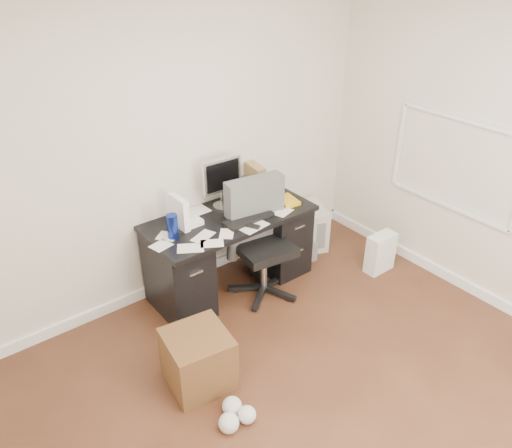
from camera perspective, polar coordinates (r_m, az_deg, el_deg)
The scene contains 18 objects.
ground at distance 3.74m, azimuth 8.92°, elevation -20.68°, with size 4.00×4.00×0.00m, color #422215.
room_shell at distance 2.73m, azimuth 11.66°, elevation 2.83°, with size 4.02×4.02×2.71m.
desk at distance 4.56m, azimuth -2.91°, elevation -2.90°, with size 1.50×0.70×0.75m.
loose_papers at distance 4.25m, azimuth -4.84°, elevation -0.11°, with size 1.10×0.60×0.00m, color silver, non-canonical shape.
lcd_monitor at distance 4.43m, azimuth -3.91°, elevation 4.70°, with size 0.38×0.21×0.47m, color silver, non-canonical shape.
keyboard at distance 4.30m, azimuth -0.84°, elevation 0.62°, with size 0.46×0.16×0.03m, color black.
computer_mouse at distance 4.57m, azimuth 1.76°, elevation 2.67°, with size 0.05×0.05×0.05m, color silver.
travel_mug at distance 4.07m, azimuth -9.51°, elevation -0.26°, with size 0.09×0.09×0.21m, color navy.
white_binder at distance 4.19m, azimuth -8.78°, elevation 1.34°, with size 0.11×0.24×0.28m, color white.
magazine_file at distance 4.70m, azimuth -0.09°, elevation 5.11°, with size 0.12×0.25×0.29m, color #947048.
pen_cup at distance 4.63m, azimuth -1.62°, elevation 4.33°, with size 0.10×0.10×0.24m, color #543618, non-canonical shape.
yellow_book at distance 4.60m, azimuth 3.64°, elevation 2.70°, with size 0.17×0.22×0.04m, color gold.
paper_remote at distance 4.22m, azimuth -0.43°, elevation -0.09°, with size 0.26×0.20×0.02m, color silver, non-canonical shape.
office_chair at distance 4.40m, azimuth 0.93°, elevation -2.03°, with size 0.61×0.61×1.08m, color #545754, non-canonical shape.
pc_tower at distance 5.32m, azimuth 6.53°, elevation -0.13°, with size 0.20×0.44×0.44m, color #B8B1A6.
shopping_bag at distance 5.02m, azimuth 14.02°, elevation -3.20°, with size 0.29×0.21×0.40m, color white.
wicker_basket at distance 3.77m, azimuth -6.62°, elevation -15.09°, with size 0.44×0.44×0.44m, color #4A3416.
desk_printer at distance 5.10m, azimuth 4.65°, elevation -3.12°, with size 0.33×0.27×0.19m, color slate.
Camera 1 is at (-1.86, -1.51, 2.87)m, focal length 35.00 mm.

